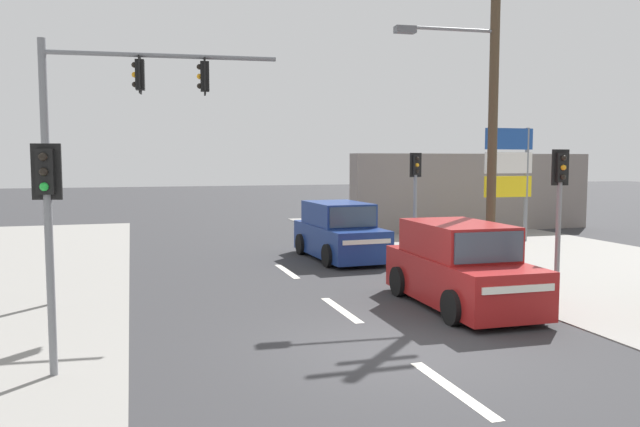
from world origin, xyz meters
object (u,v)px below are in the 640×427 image
Objects in this scene: pedestal_signal_far_median at (415,186)px; suv_oncoming_near at (339,233)px; pedestal_signal_right_kerb at (559,198)px; traffic_signal_mast at (105,123)px; suv_receding_far at (460,268)px; pedestal_signal_left_kerb at (48,220)px; utility_pole_midground_right at (489,95)px; shopping_plaza_sign at (508,168)px.

pedestal_signal_far_median is 3.21m from suv_oncoming_near.
pedestal_signal_right_kerb is 1.00× the size of pedestal_signal_far_median.
pedestal_signal_far_median is (-0.13, 7.45, 0.00)m from pedestal_signal_right_kerb.
suv_receding_far is at bearing -19.23° from traffic_signal_mast.
traffic_signal_mast is 5.31m from pedestal_signal_left_kerb.
utility_pole_midground_right is at bearing -90.01° from pedestal_signal_far_median.
suv_oncoming_near is 7.27m from suv_receding_far.
shopping_plaza_sign reaches higher than suv_receding_far.
suv_receding_far is (-7.37, -9.25, -2.10)m from shopping_plaza_sign.
shopping_plaza_sign is at bearing 52.34° from utility_pole_midground_right.
shopping_plaza_sign is (14.98, 6.60, -1.16)m from traffic_signal_mast.
utility_pole_midground_right is 5.27m from pedestal_signal_far_median.
suv_oncoming_near and suv_receding_far have the same top height.
traffic_signal_mast reaches higher than pedestal_signal_far_median.
utility_pole_midground_right is 3.95m from pedestal_signal_right_kerb.
suv_receding_far is (7.61, -2.65, -3.26)m from traffic_signal_mast.
utility_pole_midground_right is 12.14m from pedestal_signal_left_kerb.
pedestal_signal_right_kerb is at bearing -87.37° from utility_pole_midground_right.
shopping_plaza_sign reaches higher than pedestal_signal_left_kerb.
suv_oncoming_near is (-7.80, -1.99, -2.10)m from shopping_plaza_sign.
utility_pole_midground_right reaches higher than suv_oncoming_near.
traffic_signal_mast reaches higher than pedestal_signal_right_kerb.
suv_oncoming_near is (-2.82, -0.08, -1.53)m from pedestal_signal_far_median.
suv_oncoming_near is (-2.96, 7.37, -1.53)m from pedestal_signal_right_kerb.
traffic_signal_mast is 9.13m from suv_oncoming_near.
suv_oncoming_near is at bearing 111.86° from pedestal_signal_right_kerb.
suv_oncoming_near is at bearing 122.33° from utility_pole_midground_right.
pedestal_signal_far_median is 5.37m from shopping_plaza_sign.
shopping_plaza_sign is at bearing 51.46° from suv_receding_far.
pedestal_signal_right_kerb is at bearing -2.50° from suv_receding_far.
pedestal_signal_right_kerb is (10.13, -2.76, -1.73)m from traffic_signal_mast.
suv_receding_far is at bearing 15.66° from pedestal_signal_left_kerb.
shopping_plaza_sign is (4.98, 1.91, 0.57)m from pedestal_signal_far_median.
pedestal_signal_far_median is (10.68, 9.66, 0.00)m from pedestal_signal_left_kerb.
suv_receding_far is at bearing -108.03° from pedestal_signal_far_median.
pedestal_signal_far_median is (0.00, 4.54, -2.67)m from utility_pole_midground_right.
suv_oncoming_near is at bearing 32.70° from traffic_signal_mast.
pedestal_signal_left_kerb is at bearing -97.83° from traffic_signal_mast.
pedestal_signal_left_kerb is (-0.68, -4.98, -1.73)m from traffic_signal_mast.
utility_pole_midground_right is 2.66× the size of pedestal_signal_left_kerb.
pedestal_signal_far_median is (10.00, 4.69, -1.73)m from traffic_signal_mast.
pedestal_signal_left_kerb is at bearing -168.43° from pedestal_signal_right_kerb.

